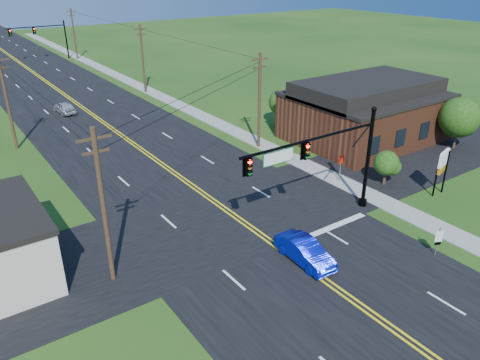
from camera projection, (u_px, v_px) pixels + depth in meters
ground at (364, 312)px, 23.86m from camera, size 260.00×260.00×0.00m
road_main at (70, 100)px, 61.05m from camera, size 16.00×220.00×0.04m
road_cross at (233, 217)px, 32.78m from camera, size 70.00×10.00×0.04m
sidewalk at (177, 104)px, 59.06m from camera, size 2.00×160.00×0.08m
signal_mast_main at (323, 159)px, 30.07m from camera, size 11.30×0.60×7.48m
signal_mast_far at (41, 35)px, 83.77m from camera, size 10.98×0.60×7.48m
brick_building at (365, 116)px, 46.65m from camera, size 14.20×11.20×4.70m
utility_pole_left_a at (103, 205)px, 24.38m from camera, size 1.80×0.28×9.00m
utility_pole_left_b at (7, 101)px, 42.98m from camera, size 1.80×0.28×9.00m
utility_pole_right_a at (259, 100)px, 43.34m from camera, size 1.80×0.28×9.00m
utility_pole_right_b at (143, 58)px, 62.68m from camera, size 1.80×0.28×9.00m
utility_pole_right_c at (74, 33)px, 85.00m from camera, size 1.80×0.28×9.00m
tree_right_front at (459, 117)px, 43.73m from camera, size 3.80×3.80×5.00m
tree_right_back at (283, 102)px, 50.42m from camera, size 3.00×3.00×4.10m
shrub_corner at (386, 163)px, 36.91m from camera, size 2.00×2.00×2.86m
blue_car at (305, 252)px, 27.61m from camera, size 1.64×4.30×1.40m
distant_car at (65, 108)px, 55.22m from camera, size 1.91×4.16×1.38m
route_sign at (438, 239)px, 28.04m from camera, size 0.46×0.23×1.97m
stop_sign at (341, 162)px, 37.51m from camera, size 0.84×0.14×2.37m
pylon_sign at (443, 163)px, 35.01m from camera, size 1.72×0.72×3.55m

